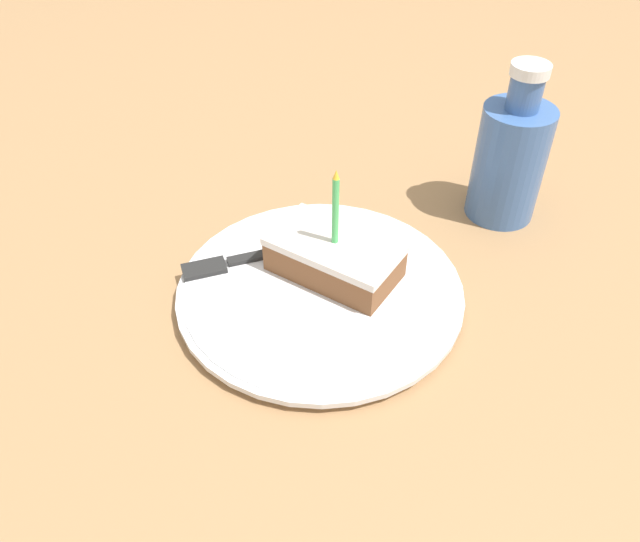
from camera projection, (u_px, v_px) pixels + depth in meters
ground_plane at (312, 287)px, 0.68m from camera, size 2.40×2.40×0.04m
plate at (320, 291)px, 0.63m from camera, size 0.29×0.29×0.02m
cake_slice at (336, 255)px, 0.63m from camera, size 0.07×0.13×0.12m
fork at (252, 258)px, 0.66m from camera, size 0.15×0.12×0.00m
bottle at (510, 158)px, 0.70m from camera, size 0.08×0.08×0.18m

